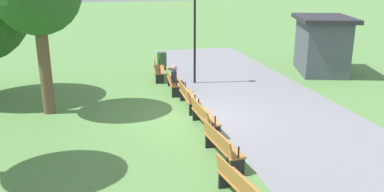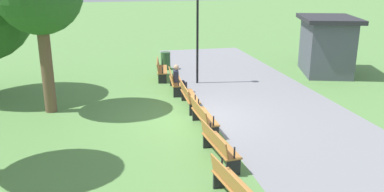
{
  "view_description": "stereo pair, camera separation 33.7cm",
  "coord_description": "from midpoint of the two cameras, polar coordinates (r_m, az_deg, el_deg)",
  "views": [
    {
      "loc": [
        12.71,
        -3.3,
        4.82
      ],
      "look_at": [
        0.0,
        -0.19,
        0.8
      ],
      "focal_mm": 37.63,
      "sensor_mm": 36.0,
      "label": 1
    },
    {
      "loc": [
        12.79,
        -2.97,
        4.82
      ],
      "look_at": [
        0.0,
        -0.19,
        0.8
      ],
      "focal_mm": 37.63,
      "sensor_mm": 36.0,
      "label": 2
    }
  ],
  "objects": [
    {
      "name": "bench_1",
      "position": [
        16.96,
        -3.37,
        2.2
      ],
      "size": [
        1.9,
        0.63,
        0.89
      ],
      "rotation": [
        0.0,
        0.0,
        -0.09
      ],
      "color": "#B27538",
      "rests_on": "ground"
    },
    {
      "name": "trash_bin",
      "position": [
        20.97,
        -4.75,
        4.99
      ],
      "size": [
        0.49,
        0.49,
        0.9
      ],
      "primitive_type": "cylinder",
      "color": "#2D512D",
      "rests_on": "ground"
    },
    {
      "name": "ground_plane",
      "position": [
        13.99,
        0.07,
        -3.08
      ],
      "size": [
        120.0,
        120.0,
        0.0
      ],
      "primitive_type": "plane",
      "color": "#5B8C47"
    },
    {
      "name": "person_seated",
      "position": [
        16.75,
        -2.83,
        2.58
      ],
      "size": [
        0.35,
        0.54,
        1.2
      ],
      "rotation": [
        0.0,
        0.0,
        -0.09
      ],
      "color": "#2D3347",
      "rests_on": "ground"
    },
    {
      "name": "bench_0",
      "position": [
        19.06,
        -5.37,
        3.83
      ],
      "size": [
        1.92,
        0.74,
        0.89
      ],
      "rotation": [
        0.0,
        0.0,
        -0.15
      ],
      "color": "#B27538",
      "rests_on": "ground"
    },
    {
      "name": "kiosk",
      "position": [
        21.03,
        17.48,
        7.03
      ],
      "size": [
        4.21,
        3.49,
        2.79
      ],
      "rotation": [
        0.0,
        0.0,
        -0.3
      ],
      "color": "#4C515B",
      "rests_on": "ground"
    },
    {
      "name": "lamp_post",
      "position": [
        17.83,
        -0.16,
        11.3
      ],
      "size": [
        0.32,
        0.32,
        4.4
      ],
      "color": "black",
      "rests_on": "ground"
    },
    {
      "name": "bench_2",
      "position": [
        14.86,
        -1.29,
        0.07
      ],
      "size": [
        1.88,
        0.53,
        0.89
      ],
      "rotation": [
        0.0,
        0.0,
        -0.03
      ],
      "color": "#B27538",
      "rests_on": "ground"
    },
    {
      "name": "bench_4",
      "position": [
        10.73,
        3.28,
        -6.82
      ],
      "size": [
        1.9,
        0.63,
        0.89
      ],
      "rotation": [
        0.0,
        0.0,
        0.09
      ],
      "color": "#B27538",
      "rests_on": "ground"
    },
    {
      "name": "bench_5",
      "position": [
        8.76,
        5.96,
        -12.73
      ],
      "size": [
        1.92,
        0.74,
        0.89
      ],
      "rotation": [
        0.0,
        0.0,
        0.15
      ],
      "color": "#B27538",
      "rests_on": "ground"
    },
    {
      "name": "bench_3",
      "position": [
        12.78,
        0.9,
        -2.8
      ],
      "size": [
        1.88,
        0.53,
        0.89
      ],
      "rotation": [
        0.0,
        0.0,
        0.03
      ],
      "color": "#B27538",
      "rests_on": "ground"
    },
    {
      "name": "path_paving",
      "position": [
        14.95,
        11.33,
        -2.07
      ],
      "size": [
        25.5,
        5.19,
        0.01
      ],
      "primitive_type": "cube",
      "color": "gray",
      "rests_on": "ground"
    }
  ]
}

